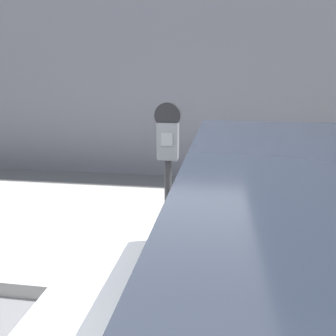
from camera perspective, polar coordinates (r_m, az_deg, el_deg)
name	(u,v)px	position (r m, az deg, el deg)	size (l,w,h in m)	color
sidewalk	(135,228)	(4.34, -5.72, -10.32)	(24.00, 2.80, 0.15)	#9E9B96
parking_meter	(168,155)	(2.90, 0.00, 2.29)	(0.22, 0.14, 1.63)	#2D2D30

